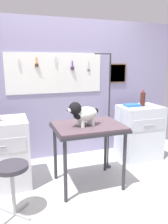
{
  "coord_description": "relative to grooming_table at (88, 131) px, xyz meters",
  "views": [
    {
      "loc": [
        -0.92,
        -2.32,
        1.62
      ],
      "look_at": [
        -0.05,
        0.2,
        1.01
      ],
      "focal_mm": 35.32,
      "sensor_mm": 36.0,
      "label": 1
    }
  ],
  "objects": [
    {
      "name": "stool",
      "position": [
        -0.96,
        -0.33,
        -0.27
      ],
      "size": [
        0.35,
        0.35,
        0.59
      ],
      "color": "#9E9EA3",
      "rests_on": "ground"
    },
    {
      "name": "supply_tray",
      "position": [
        0.98,
        0.57,
        0.17
      ],
      "size": [
        0.24,
        0.18,
        0.04
      ],
      "color": "blue",
      "rests_on": "cabinet_right"
    },
    {
      "name": "grooming_arm",
      "position": [
        0.45,
        0.36,
        0.07
      ],
      "size": [
        0.3,
        0.11,
        1.74
      ],
      "color": "#2D2D33",
      "rests_on": "ground"
    },
    {
      "name": "soda_bottle",
      "position": [
        1.15,
        0.53,
        0.28
      ],
      "size": [
        0.08,
        0.08,
        0.26
      ],
      "color": "#482217",
      "rests_on": "cabinet_right"
    },
    {
      "name": "rear_wall_panel",
      "position": [
        -0.01,
        1.07,
        0.41
      ],
      "size": [
        4.0,
        0.11,
        2.3
      ],
      "color": "#958EB5",
      "rests_on": "ground"
    },
    {
      "name": "dog",
      "position": [
        -0.09,
        -0.04,
        0.26
      ],
      "size": [
        0.43,
        0.25,
        0.31
      ],
      "color": "white",
      "rests_on": "grooming_table"
    },
    {
      "name": "cabinet_right",
      "position": [
        1.12,
        0.53,
        -0.3
      ],
      "size": [
        0.68,
        0.54,
        0.9
      ],
      "color": "silver",
      "rests_on": "ground"
    },
    {
      "name": "ground",
      "position": [
        -0.01,
        -0.21,
        -0.77
      ],
      "size": [
        4.4,
        4.0,
        0.04
      ],
      "primitive_type": "cube",
      "color": "silver"
    },
    {
      "name": "grooming_table",
      "position": [
        0.0,
        0.0,
        0.0
      ],
      "size": [
        0.88,
        0.68,
        0.84
      ],
      "color": "#2D2D33",
      "rests_on": "ground"
    }
  ]
}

